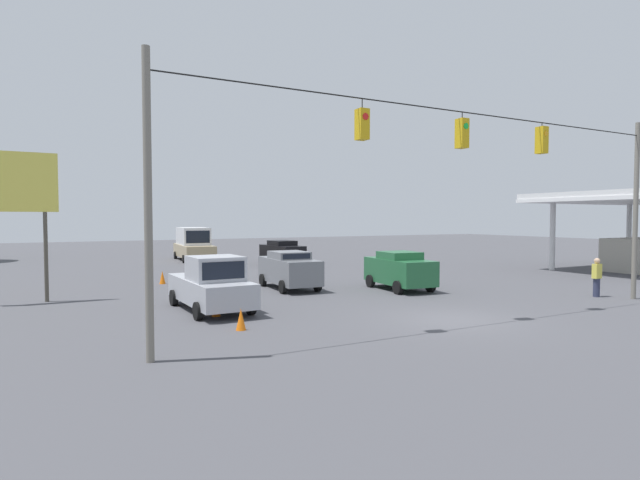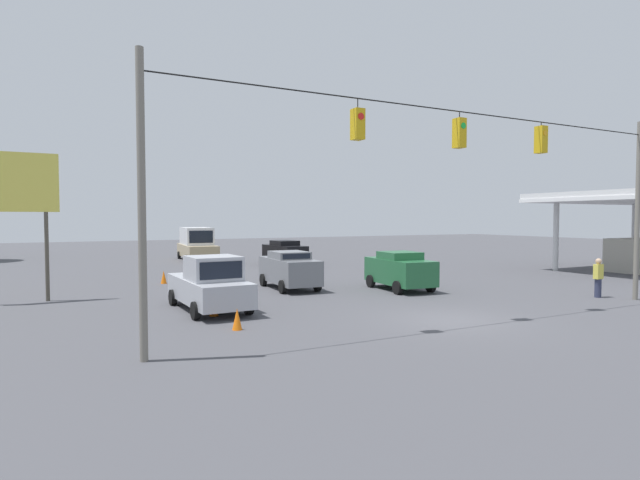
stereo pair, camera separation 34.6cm
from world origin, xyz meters
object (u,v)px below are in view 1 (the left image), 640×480
at_px(pickup_truck_silver_parked_shoulder, 212,285).
at_px(box_truck_tan_withflow_deep, 193,244).
at_px(sedan_black_oncoming_deep, 282,252).
at_px(sedan_green_crossing_near, 399,270).
at_px(traffic_cone_second, 216,307).
at_px(roadside_billboard, 11,194).
at_px(traffic_cone_third, 198,297).
at_px(traffic_cone_farthest, 162,277).
at_px(traffic_cone_nearest, 241,319).
at_px(gas_station, 640,214).
at_px(traffic_cone_fourth, 184,289).
at_px(traffic_cone_fifth, 178,283).
at_px(pedestrian, 597,277).
at_px(overhead_signal_span, 462,180).
at_px(sedan_grey_withflow_mid, 289,269).

bearing_deg(pickup_truck_silver_parked_shoulder, box_truck_tan_withflow_deep, -102.32).
bearing_deg(sedan_black_oncoming_deep, box_truck_tan_withflow_deep, -56.00).
height_order(sedan_green_crossing_near, traffic_cone_second, sedan_green_crossing_near).
relative_size(box_truck_tan_withflow_deep, roadside_billboard, 1.09).
xyz_separation_m(traffic_cone_third, traffic_cone_farthest, (-0.01, -7.46, 0.00)).
distance_m(box_truck_tan_withflow_deep, traffic_cone_nearest, 27.45).
xyz_separation_m(traffic_cone_second, gas_station, (-29.19, -1.58, 3.44)).
bearing_deg(sedan_black_oncoming_deep, traffic_cone_fourth, 50.06).
distance_m(traffic_cone_fifth, traffic_cone_farthest, 2.65).
xyz_separation_m(traffic_cone_second, pedestrian, (-16.38, 3.75, 0.54)).
bearing_deg(traffic_cone_nearest, traffic_cone_fifth, -91.07).
bearing_deg(traffic_cone_second, roadside_billboard, -44.15).
relative_size(sedan_black_oncoming_deep, traffic_cone_fifth, 6.41).
bearing_deg(traffic_cone_nearest, traffic_cone_third, -89.42).
distance_m(overhead_signal_span, sedan_green_crossing_near, 8.61).
bearing_deg(sedan_grey_withflow_mid, traffic_cone_nearest, 55.97).
height_order(sedan_green_crossing_near, traffic_cone_fifth, sedan_green_crossing_near).
height_order(sedan_grey_withflow_mid, box_truck_tan_withflow_deep, box_truck_tan_withflow_deep).
bearing_deg(traffic_cone_third, roadside_billboard, -30.24).
bearing_deg(sedan_grey_withflow_mid, traffic_cone_farthest, -42.92).
bearing_deg(box_truck_tan_withflow_deep, traffic_cone_second, 77.89).
bearing_deg(sedan_black_oncoming_deep, traffic_cone_nearest, 62.79).
bearing_deg(traffic_cone_farthest, sedan_grey_withflow_mid, 137.08).
xyz_separation_m(sedan_green_crossing_near, gas_station, (-19.23, 0.71, 2.80)).
relative_size(sedan_green_crossing_near, traffic_cone_second, 5.99).
bearing_deg(pedestrian, traffic_cone_fifth, -34.63).
bearing_deg(pedestrian, overhead_signal_span, 6.93).
distance_m(pickup_truck_silver_parked_shoulder, gas_station, 29.17).
xyz_separation_m(sedan_grey_withflow_mid, gas_station, (-23.93, 3.57, 2.80)).
bearing_deg(traffic_cone_third, traffic_cone_fourth, -89.87).
height_order(traffic_cone_farthest, roadside_billboard, roadside_billboard).
bearing_deg(pedestrian, traffic_cone_nearest, -4.11).
bearing_deg(overhead_signal_span, traffic_cone_third, -46.30).
bearing_deg(sedan_grey_withflow_mid, overhead_signal_span, 100.50).
bearing_deg(box_truck_tan_withflow_deep, traffic_cone_third, 76.47).
bearing_deg(roadside_billboard, box_truck_tan_withflow_deep, -123.55).
relative_size(box_truck_tan_withflow_deep, traffic_cone_fourth, 9.92).
distance_m(traffic_cone_nearest, traffic_cone_third, 5.16).
height_order(sedan_black_oncoming_deep, gas_station, gas_station).
xyz_separation_m(traffic_cone_fourth, pedestrian, (-16.39, 8.69, 0.54)).
xyz_separation_m(pickup_truck_silver_parked_shoulder, roadside_billboard, (6.81, -5.30, 3.56)).
bearing_deg(traffic_cone_fifth, roadside_billboard, 7.89).
bearing_deg(gas_station, overhead_signal_span, 16.29).
xyz_separation_m(traffic_cone_fifth, gas_station, (-28.96, 5.83, 3.44)).
xyz_separation_m(sedan_black_oncoming_deep, gas_station, (-19.04, 15.50, 2.82)).
distance_m(gas_station, roadside_billboard, 36.18).
xyz_separation_m(pickup_truck_silver_parked_shoulder, traffic_cone_nearest, (0.12, 3.73, -0.63)).
distance_m(traffic_cone_fourth, traffic_cone_farthest, 5.10).
bearing_deg(sedan_green_crossing_near, pickup_truck_silver_parked_shoulder, 6.62).
distance_m(pickup_truck_silver_parked_shoulder, traffic_cone_fifth, 6.29).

